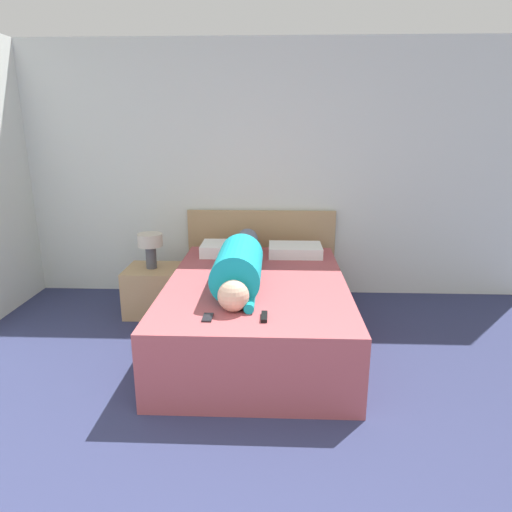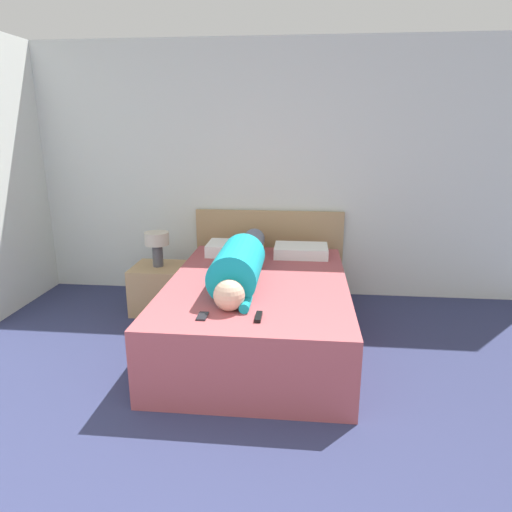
{
  "view_description": "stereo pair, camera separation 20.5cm",
  "coord_description": "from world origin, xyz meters",
  "px_view_note": "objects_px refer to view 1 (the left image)",
  "views": [
    {
      "loc": [
        0.23,
        -0.78,
        1.77
      ],
      "look_at": [
        0.09,
        2.58,
        0.81
      ],
      "focal_mm": 32.0,
      "sensor_mm": 36.0,
      "label": 1
    },
    {
      "loc": [
        0.43,
        -0.76,
        1.77
      ],
      "look_at": [
        0.09,
        2.58,
        0.81
      ],
      "focal_mm": 32.0,
      "sensor_mm": 36.0,
      "label": 2
    }
  ],
  "objects_px": {
    "table_lamp": "(150,244)",
    "bed": "(257,312)",
    "cell_phone": "(208,317)",
    "person_lying": "(240,264)",
    "pillow_second": "(295,250)",
    "pillow_near_headboard": "(229,249)",
    "tv_remote": "(264,317)",
    "nightstand": "(153,290)"
  },
  "relations": [
    {
      "from": "table_lamp",
      "to": "pillow_near_headboard",
      "type": "height_order",
      "value": "table_lamp"
    },
    {
      "from": "table_lamp",
      "to": "pillow_near_headboard",
      "type": "distance_m",
      "value": 0.75
    },
    {
      "from": "person_lying",
      "to": "cell_phone",
      "type": "xyz_separation_m",
      "value": [
        -0.16,
        -0.73,
        -0.15
      ]
    },
    {
      "from": "pillow_near_headboard",
      "to": "cell_phone",
      "type": "xyz_separation_m",
      "value": [
        0.01,
        -1.54,
        -0.05
      ]
    },
    {
      "from": "table_lamp",
      "to": "cell_phone",
      "type": "height_order",
      "value": "table_lamp"
    },
    {
      "from": "table_lamp",
      "to": "cell_phone",
      "type": "xyz_separation_m",
      "value": [
        0.74,
        -1.39,
        -0.13
      ]
    },
    {
      "from": "table_lamp",
      "to": "bed",
      "type": "bearing_deg",
      "value": -30.57
    },
    {
      "from": "cell_phone",
      "to": "nightstand",
      "type": "bearing_deg",
      "value": 118.13
    },
    {
      "from": "bed",
      "to": "pillow_near_headboard",
      "type": "relative_size",
      "value": 3.91
    },
    {
      "from": "bed",
      "to": "table_lamp",
      "type": "bearing_deg",
      "value": 149.43
    },
    {
      "from": "nightstand",
      "to": "table_lamp",
      "type": "distance_m",
      "value": 0.46
    },
    {
      "from": "pillow_near_headboard",
      "to": "pillow_second",
      "type": "xyz_separation_m",
      "value": [
        0.64,
        -0.0,
        -0.01
      ]
    },
    {
      "from": "person_lying",
      "to": "pillow_second",
      "type": "bearing_deg",
      "value": 59.51
    },
    {
      "from": "bed",
      "to": "pillow_second",
      "type": "relative_size",
      "value": 4.12
    },
    {
      "from": "person_lying",
      "to": "table_lamp",
      "type": "bearing_deg",
      "value": 144.0
    },
    {
      "from": "pillow_near_headboard",
      "to": "bed",
      "type": "bearing_deg",
      "value": -68.62
    },
    {
      "from": "table_lamp",
      "to": "cell_phone",
      "type": "bearing_deg",
      "value": -61.87
    },
    {
      "from": "tv_remote",
      "to": "cell_phone",
      "type": "bearing_deg",
      "value": -177.96
    },
    {
      "from": "pillow_second",
      "to": "nightstand",
      "type": "bearing_deg",
      "value": -173.69
    },
    {
      "from": "person_lying",
      "to": "cell_phone",
      "type": "relative_size",
      "value": 13.4
    },
    {
      "from": "pillow_near_headboard",
      "to": "cell_phone",
      "type": "relative_size",
      "value": 4.12
    },
    {
      "from": "bed",
      "to": "pillow_second",
      "type": "xyz_separation_m",
      "value": [
        0.34,
        0.76,
        0.33
      ]
    },
    {
      "from": "person_lying",
      "to": "cell_phone",
      "type": "bearing_deg",
      "value": -102.22
    },
    {
      "from": "pillow_near_headboard",
      "to": "tv_remote",
      "type": "xyz_separation_m",
      "value": [
        0.38,
        -1.53,
        -0.04
      ]
    },
    {
      "from": "cell_phone",
      "to": "tv_remote",
      "type": "bearing_deg",
      "value": 2.04
    },
    {
      "from": "table_lamp",
      "to": "person_lying",
      "type": "xyz_separation_m",
      "value": [
        0.9,
        -0.65,
        0.02
      ]
    },
    {
      "from": "nightstand",
      "to": "cell_phone",
      "type": "xyz_separation_m",
      "value": [
        0.74,
        -1.39,
        0.33
      ]
    },
    {
      "from": "person_lying",
      "to": "pillow_second",
      "type": "distance_m",
      "value": 0.94
    },
    {
      "from": "tv_remote",
      "to": "pillow_near_headboard",
      "type": "bearing_deg",
      "value": 103.88
    },
    {
      "from": "pillow_near_headboard",
      "to": "pillow_second",
      "type": "height_order",
      "value": "pillow_near_headboard"
    },
    {
      "from": "table_lamp",
      "to": "tv_remote",
      "type": "bearing_deg",
      "value": -51.03
    },
    {
      "from": "pillow_second",
      "to": "bed",
      "type": "bearing_deg",
      "value": -114.2
    },
    {
      "from": "tv_remote",
      "to": "cell_phone",
      "type": "relative_size",
      "value": 1.15
    },
    {
      "from": "pillow_near_headboard",
      "to": "table_lamp",
      "type": "bearing_deg",
      "value": -168.3
    },
    {
      "from": "pillow_second",
      "to": "cell_phone",
      "type": "bearing_deg",
      "value": -112.37
    },
    {
      "from": "person_lying",
      "to": "cell_phone",
      "type": "distance_m",
      "value": 0.76
    },
    {
      "from": "pillow_second",
      "to": "cell_phone",
      "type": "height_order",
      "value": "pillow_second"
    },
    {
      "from": "person_lying",
      "to": "tv_remote",
      "type": "bearing_deg",
      "value": -73.66
    },
    {
      "from": "nightstand",
      "to": "cell_phone",
      "type": "height_order",
      "value": "cell_phone"
    },
    {
      "from": "table_lamp",
      "to": "pillow_near_headboard",
      "type": "xyz_separation_m",
      "value": [
        0.74,
        0.15,
        -0.08
      ]
    },
    {
      "from": "bed",
      "to": "nightstand",
      "type": "xyz_separation_m",
      "value": [
        -1.03,
        0.61,
        -0.05
      ]
    },
    {
      "from": "bed",
      "to": "pillow_second",
      "type": "height_order",
      "value": "pillow_second"
    }
  ]
}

